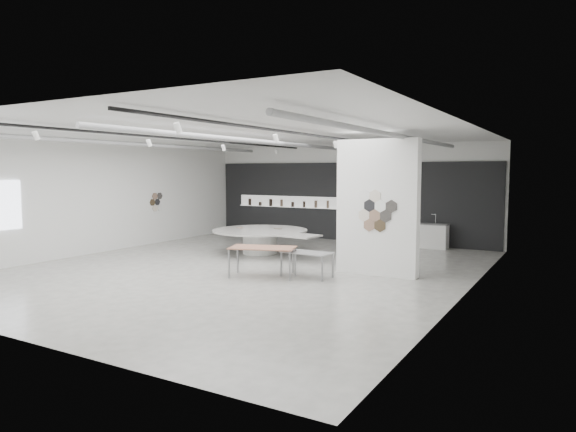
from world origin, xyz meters
The scene contains 7 objects.
room centered at (-0.09, 0.00, 2.07)m, with size 12.02×14.02×3.82m.
back_wall_display centered at (-0.08, 6.93, 1.54)m, with size 11.80×0.27×3.10m.
partition_column centered at (3.50, 1.00, 1.80)m, with size 2.20×0.38×3.60m.
display_island centered at (-1.09, 2.43, 0.53)m, with size 4.21×3.48×0.82m.
sample_table_wood centered at (1.02, -0.76, 0.73)m, with size 1.86×1.33×0.79m.
sample_table_stone centered at (2.04, -0.22, 0.61)m, with size 1.32×0.71×0.66m.
kitchen_counter centered at (3.35, 6.52, 0.44)m, with size 1.55×0.61×1.22m.
Camera 1 is at (8.21, -11.90, 2.76)m, focal length 32.00 mm.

